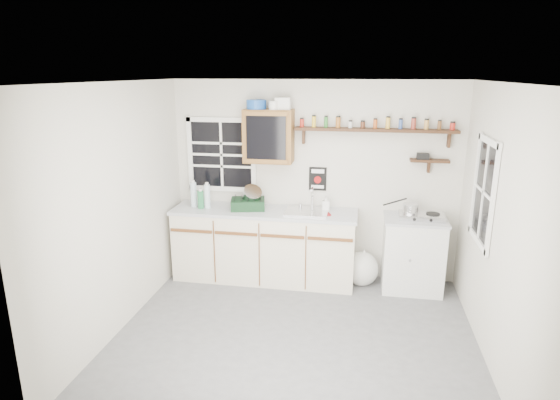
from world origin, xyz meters
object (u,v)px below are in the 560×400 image
at_px(right_cabinet, 413,254).
at_px(upper_cabinet, 269,136).
at_px(hotplate, 421,216).
at_px(main_cabinet, 264,245).
at_px(spice_shelf, 375,129).
at_px(dish_rack, 249,201).

xyz_separation_m(right_cabinet, upper_cabinet, (-1.80, 0.12, 1.37)).
bearing_deg(hotplate, upper_cabinet, 177.52).
xyz_separation_m(main_cabinet, hotplate, (1.90, 0.01, 0.48)).
distance_m(upper_cabinet, spice_shelf, 1.28).
distance_m(spice_shelf, dish_rack, 1.77).
height_order(upper_cabinet, spice_shelf, upper_cabinet).
bearing_deg(right_cabinet, main_cabinet, -179.21).
xyz_separation_m(upper_cabinet, hotplate, (1.86, -0.14, -0.88)).
distance_m(main_cabinet, upper_cabinet, 1.37).
height_order(right_cabinet, hotplate, hotplate).
xyz_separation_m(spice_shelf, hotplate, (0.58, -0.21, -0.99)).
xyz_separation_m(main_cabinet, upper_cabinet, (0.03, 0.14, 1.36)).
xyz_separation_m(right_cabinet, hotplate, (0.06, -0.02, 0.49)).
bearing_deg(hotplate, main_cabinet, -178.06).
bearing_deg(main_cabinet, right_cabinet, 0.79).
relative_size(upper_cabinet, spice_shelf, 0.34).
height_order(right_cabinet, dish_rack, dish_rack).
height_order(main_cabinet, dish_rack, dish_rack).
bearing_deg(main_cabinet, spice_shelf, 9.22).
height_order(right_cabinet, upper_cabinet, upper_cabinet).
relative_size(right_cabinet, upper_cabinet, 1.40).
distance_m(main_cabinet, dish_rack, 0.59).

